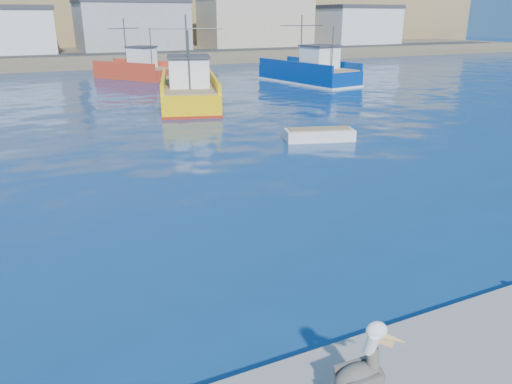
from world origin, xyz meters
The scene contains 9 objects.
ground centered at (0.00, 0.00, 0.00)m, with size 260.00×260.00×0.00m, color navy.
dock_bollards centered at (0.60, -3.40, 0.65)m, with size 36.20×0.20×0.30m.
far_shore centered at (0.00, 109.20, 8.98)m, with size 200.00×81.00×24.00m.
trawler_yellow_b centered at (4.75, 26.65, 1.06)m, with size 7.28×12.32×6.56m.
trawler_blue centered at (19.97, 34.05, 1.06)m, with size 5.85×12.07×6.55m.
boat_orange centered at (5.09, 45.25, 1.05)m, with size 7.67×9.08×6.14m.
skiff_mid centered at (7.36, 12.74, 0.26)m, with size 3.92×2.34×0.81m.
skiff_far centered at (21.17, 41.14, 0.25)m, with size 2.72×3.78×0.78m.
pelican centered at (-3.08, -4.55, 1.16)m, with size 1.25×0.63×1.54m.
Camera 1 is at (-7.37, -9.53, 6.39)m, focal length 35.00 mm.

